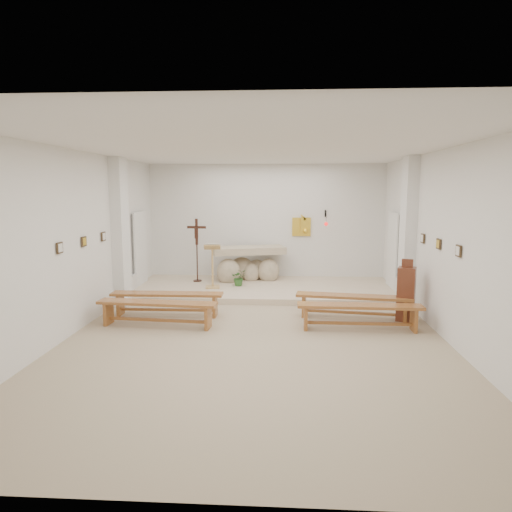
# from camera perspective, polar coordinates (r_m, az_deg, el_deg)

# --- Properties ---
(ground) EXTENTS (7.00, 10.00, 0.00)m
(ground) POSITION_cam_1_polar(r_m,az_deg,el_deg) (9.07, 0.07, -9.33)
(ground) COLOR tan
(ground) RESTS_ON ground
(wall_left) EXTENTS (0.02, 10.00, 3.50)m
(wall_left) POSITION_cam_1_polar(r_m,az_deg,el_deg) (9.55, -21.32, 1.74)
(wall_left) COLOR white
(wall_left) RESTS_ON ground
(wall_right) EXTENTS (0.02, 10.00, 3.50)m
(wall_right) POSITION_cam_1_polar(r_m,az_deg,el_deg) (9.18, 22.38, 1.45)
(wall_right) COLOR white
(wall_right) RESTS_ON ground
(wall_back) EXTENTS (7.00, 0.02, 3.50)m
(wall_back) POSITION_cam_1_polar(r_m,az_deg,el_deg) (13.66, 1.28, 4.12)
(wall_back) COLOR white
(wall_back) RESTS_ON ground
(ceiling) EXTENTS (7.00, 10.00, 0.02)m
(ceiling) POSITION_cam_1_polar(r_m,az_deg,el_deg) (8.67, 0.08, 13.22)
(ceiling) COLOR silver
(ceiling) RESTS_ON wall_back
(sanctuary_platform) EXTENTS (6.98, 3.00, 0.15)m
(sanctuary_platform) POSITION_cam_1_polar(r_m,az_deg,el_deg) (12.43, 1.00, -4.12)
(sanctuary_platform) COLOR beige
(sanctuary_platform) RESTS_ON ground
(pilaster_left) EXTENTS (0.26, 0.55, 3.50)m
(pilaster_left) POSITION_cam_1_polar(r_m,az_deg,el_deg) (11.35, -16.58, 2.92)
(pilaster_left) COLOR white
(pilaster_left) RESTS_ON ground
(pilaster_right) EXTENTS (0.26, 0.55, 3.50)m
(pilaster_right) POSITION_cam_1_polar(r_m,az_deg,el_deg) (11.05, 18.45, 2.70)
(pilaster_right) COLOR white
(pilaster_right) RESTS_ON ground
(gold_wall_relief) EXTENTS (0.55, 0.04, 0.55)m
(gold_wall_relief) POSITION_cam_1_polar(r_m,az_deg,el_deg) (13.64, 5.70, 3.65)
(gold_wall_relief) COLOR yellow
(gold_wall_relief) RESTS_ON wall_back
(sanctuary_lamp) EXTENTS (0.11, 0.36, 0.44)m
(sanctuary_lamp) POSITION_cam_1_polar(r_m,az_deg,el_deg) (13.42, 8.74, 4.20)
(sanctuary_lamp) COLOR black
(sanctuary_lamp) RESTS_ON wall_back
(station_frame_left_front) EXTENTS (0.03, 0.20, 0.20)m
(station_frame_left_front) POSITION_cam_1_polar(r_m,az_deg,el_deg) (8.83, -23.34, 0.95)
(station_frame_left_front) COLOR #3C2C1A
(station_frame_left_front) RESTS_ON wall_left
(station_frame_left_mid) EXTENTS (0.03, 0.20, 0.20)m
(station_frame_left_mid) POSITION_cam_1_polar(r_m,az_deg,el_deg) (9.73, -20.72, 1.71)
(station_frame_left_mid) COLOR #3C2C1A
(station_frame_left_mid) RESTS_ON wall_left
(station_frame_left_rear) EXTENTS (0.03, 0.20, 0.20)m
(station_frame_left_rear) POSITION_cam_1_polar(r_m,az_deg,el_deg) (10.65, -18.54, 2.34)
(station_frame_left_rear) COLOR #3C2C1A
(station_frame_left_rear) RESTS_ON wall_left
(station_frame_right_front) EXTENTS (0.03, 0.20, 0.20)m
(station_frame_right_front) POSITION_cam_1_polar(r_m,az_deg,el_deg) (8.43, 23.99, 0.59)
(station_frame_right_front) COLOR #3C2C1A
(station_frame_right_front) RESTS_ON wall_right
(station_frame_right_mid) EXTENTS (0.03, 0.20, 0.20)m
(station_frame_right_mid) POSITION_cam_1_polar(r_m,az_deg,el_deg) (9.37, 21.86, 1.41)
(station_frame_right_mid) COLOR #3C2C1A
(station_frame_right_mid) RESTS_ON wall_right
(station_frame_right_rear) EXTENTS (0.03, 0.20, 0.20)m
(station_frame_right_rear) POSITION_cam_1_polar(r_m,az_deg,el_deg) (10.32, 20.12, 2.08)
(station_frame_right_rear) COLOR #3C2C1A
(station_frame_right_rear) RESTS_ON wall_right
(radiator_left) EXTENTS (0.10, 0.85, 0.52)m
(radiator_left) POSITION_cam_1_polar(r_m,az_deg,el_deg) (12.24, -15.45, -3.68)
(radiator_left) COLOR silver
(radiator_left) RESTS_ON ground
(radiator_right) EXTENTS (0.10, 0.85, 0.52)m
(radiator_right) POSITION_cam_1_polar(r_m,az_deg,el_deg) (11.96, 17.54, -4.04)
(radiator_right) COLOR silver
(radiator_right) RESTS_ON ground
(altar) EXTENTS (2.20, 1.31, 1.06)m
(altar) POSITION_cam_1_polar(r_m,az_deg,el_deg) (13.19, -1.04, -1.25)
(altar) COLOR beige
(altar) RESTS_ON sanctuary_platform
(lectern) EXTENTS (0.48, 0.42, 1.21)m
(lectern) POSITION_cam_1_polar(r_m,az_deg,el_deg) (12.14, -5.47, -1.21)
(lectern) COLOR tan
(lectern) RESTS_ON sanctuary_platform
(crucifix_stand) EXTENTS (0.54, 0.24, 1.79)m
(crucifix_stand) POSITION_cam_1_polar(r_m,az_deg,el_deg) (13.00, -7.41, 1.32)
(crucifix_stand) COLOR #351A11
(crucifix_stand) RESTS_ON sanctuary_platform
(potted_plant) EXTENTS (0.46, 0.42, 0.45)m
(potted_plant) POSITION_cam_1_polar(r_m,az_deg,el_deg) (12.42, -2.14, -2.71)
(potted_plant) COLOR #2D5F26
(potted_plant) RESTS_ON sanctuary_platform
(donation_pedestal) EXTENTS (0.45, 0.45, 1.31)m
(donation_pedestal) POSITION_cam_1_polar(r_m,az_deg,el_deg) (10.13, 18.24, -4.48)
(donation_pedestal) COLOR #602B1B
(donation_pedestal) RESTS_ON ground
(bench_left_front) EXTENTS (2.44, 0.40, 0.52)m
(bench_left_front) POSITION_cam_1_polar(r_m,az_deg,el_deg) (10.20, -11.04, -5.23)
(bench_left_front) COLOR #9F622E
(bench_left_front) RESTS_ON ground
(bench_right_front) EXTENTS (2.47, 0.72, 0.52)m
(bench_right_front) POSITION_cam_1_polar(r_m,az_deg,el_deg) (10.00, 12.07, -5.53)
(bench_right_front) COLOR #9F622E
(bench_right_front) RESTS_ON ground
(bench_left_second) EXTENTS (2.46, 0.61, 0.52)m
(bench_left_second) POSITION_cam_1_polar(r_m,az_deg,el_deg) (9.45, -12.24, -6.35)
(bench_left_second) COLOR #9F622E
(bench_left_second) RESTS_ON ground
(bench_right_second) EXTENTS (2.44, 0.42, 0.52)m
(bench_right_second) POSITION_cam_1_polar(r_m,az_deg,el_deg) (9.24, 12.82, -6.71)
(bench_right_second) COLOR #9F622E
(bench_right_second) RESTS_ON ground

